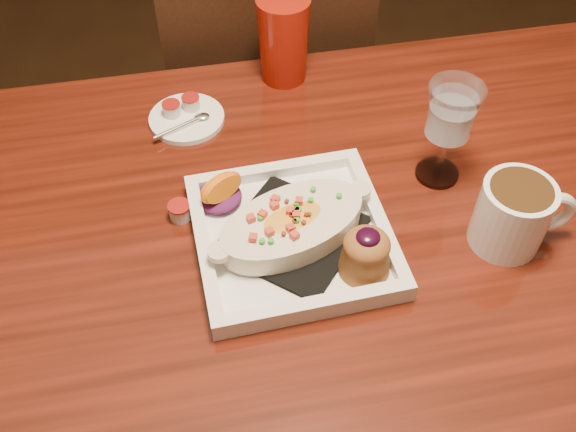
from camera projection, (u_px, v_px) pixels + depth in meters
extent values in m
cube|color=maroon|center=(336.00, 260.00, 0.88)|extent=(1.50, 0.90, 0.04)
cylinder|color=black|center=(568.00, 188.00, 1.49)|extent=(0.07, 0.07, 0.71)
cube|color=black|center=(259.00, 102.00, 1.54)|extent=(0.42, 0.42, 0.04)
cylinder|color=black|center=(310.00, 119.00, 1.84)|extent=(0.04, 0.04, 0.45)
cylinder|color=black|center=(192.00, 135.00, 1.80)|extent=(0.04, 0.04, 0.45)
cylinder|color=black|center=(339.00, 206.00, 1.62)|extent=(0.04, 0.04, 0.45)
cylinder|color=black|center=(206.00, 225.00, 1.58)|extent=(0.04, 0.04, 0.45)
cube|color=black|center=(271.00, 61.00, 1.23)|extent=(0.40, 0.03, 0.46)
cube|color=white|center=(292.00, 239.00, 0.87)|extent=(0.27, 0.27, 0.01)
cube|color=black|center=(292.00, 235.00, 0.87)|extent=(0.23, 0.23, 0.01)
ellipsoid|color=orange|center=(292.00, 225.00, 0.85)|extent=(0.20, 0.14, 0.03)
ellipsoid|color=#5A1451|center=(219.00, 197.00, 0.90)|extent=(0.07, 0.07, 0.02)
cone|color=brown|center=(365.00, 257.00, 0.81)|extent=(0.07, 0.07, 0.05)
ellipsoid|color=brown|center=(367.00, 245.00, 0.79)|extent=(0.06, 0.06, 0.03)
ellipsoid|color=black|center=(368.00, 237.00, 0.78)|extent=(0.03, 0.03, 0.01)
cylinder|color=white|center=(512.00, 215.00, 0.84)|extent=(0.10, 0.10, 0.10)
cylinder|color=#331F0E|center=(520.00, 194.00, 0.81)|extent=(0.08, 0.08, 0.02)
torus|color=white|center=(549.00, 213.00, 0.84)|extent=(0.07, 0.02, 0.07)
cylinder|color=silver|center=(437.00, 173.00, 0.96)|extent=(0.06, 0.06, 0.01)
cylinder|color=silver|center=(441.00, 154.00, 0.93)|extent=(0.01, 0.01, 0.07)
cone|color=silver|center=(452.00, 112.00, 0.87)|extent=(0.08, 0.08, 0.08)
cylinder|color=white|center=(187.00, 118.00, 1.04)|extent=(0.12, 0.12, 0.01)
cylinder|color=silver|center=(172.00, 110.00, 1.03)|extent=(0.03, 0.03, 0.02)
cylinder|color=#AF1B15|center=(171.00, 104.00, 1.02)|extent=(0.03, 0.03, 0.00)
cylinder|color=silver|center=(191.00, 103.00, 1.04)|extent=(0.03, 0.03, 0.02)
cylinder|color=#AF1B15|center=(190.00, 98.00, 1.03)|extent=(0.03, 0.03, 0.00)
cylinder|color=silver|center=(180.00, 212.00, 0.90)|extent=(0.03, 0.03, 0.02)
cylinder|color=#AF1B15|center=(179.00, 206.00, 0.89)|extent=(0.03, 0.03, 0.00)
cone|color=#A71A0B|center=(283.00, 40.00, 1.06)|extent=(0.09, 0.09, 0.15)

